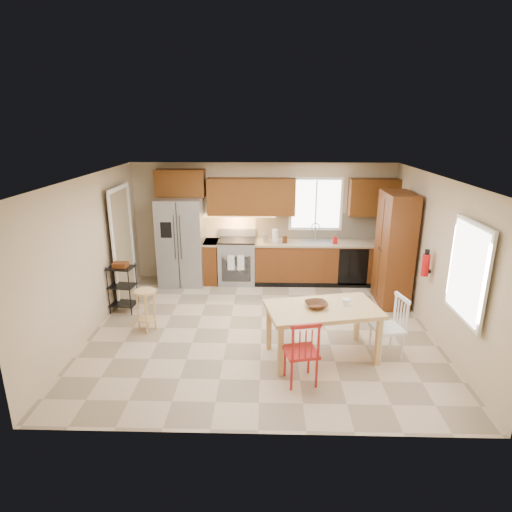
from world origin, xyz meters
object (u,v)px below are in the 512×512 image
object	(u,v)px
chair_red	(301,350)
chair_white	(387,327)
soap_bottle	(335,239)
pantry	(394,249)
range_stove	(237,262)
table_bowl	(316,308)
fire_extinguisher	(426,265)
table_jar	(346,303)
bar_stool	(146,311)
dining_table	(322,333)
utility_cart	(123,288)
refrigerator	(182,242)

from	to	relation	value
chair_red	chair_white	size ratio (longest dim) A/B	1.00
soap_bottle	pantry	distance (m)	1.31
range_stove	table_bowl	world-z (taller)	range_stove
pantry	table_bowl	world-z (taller)	pantry
pantry	chair_red	size ratio (longest dim) A/B	2.28
fire_extinguisher	table_jar	size ratio (longest dim) A/B	2.68
pantry	table_bowl	distance (m)	2.63
pantry	fire_extinguisher	xyz separation A→B (m)	(0.20, -1.05, 0.05)
chair_red	bar_stool	size ratio (longest dim) A/B	1.31
dining_table	table_jar	xyz separation A→B (m)	(0.34, 0.10, 0.42)
utility_cart	chair_white	bearing A→B (deg)	-11.08
range_stove	dining_table	size ratio (longest dim) A/B	0.59
pantry	utility_cart	distance (m)	5.00
chair_red	utility_cart	bearing A→B (deg)	132.67
range_stove	soap_bottle	distance (m)	2.10
table_jar	utility_cart	world-z (taller)	utility_cart
refrigerator	bar_stool	world-z (taller)	refrigerator
chair_red	table_bowl	size ratio (longest dim) A/B	2.90
soap_bottle	table_bowl	size ratio (longest dim) A/B	0.60
fire_extinguisher	range_stove	bearing A→B (deg)	147.38
bar_stool	utility_cart	bearing A→B (deg)	146.82
range_stove	chair_white	xyz separation A→B (m)	(2.38, -2.97, 0.00)
range_stove	dining_table	world-z (taller)	range_stove
chair_white	bar_stool	size ratio (longest dim) A/B	1.31
utility_cart	bar_stool	bearing A→B (deg)	-42.51
chair_white	table_bowl	world-z (taller)	chair_white
chair_red	table_jar	distance (m)	1.08
range_stove	table_jar	size ratio (longest dim) A/B	6.84
range_stove	utility_cart	distance (m)	2.48
range_stove	chair_red	world-z (taller)	chair_red
soap_bottle	range_stove	bearing A→B (deg)	177.60
fire_extinguisher	bar_stool	world-z (taller)	fire_extinguisher
table_bowl	chair_red	bearing A→B (deg)	-111.19
soap_bottle	table_jar	world-z (taller)	soap_bottle
refrigerator	utility_cart	world-z (taller)	refrigerator
soap_bottle	dining_table	bearing A→B (deg)	-101.49
dining_table	table_jar	distance (m)	0.55
fire_extinguisher	utility_cart	size ratio (longest dim) A/B	0.41
soap_bottle	fire_extinguisher	xyz separation A→B (m)	(1.15, -1.95, 0.10)
chair_red	bar_stool	xyz separation A→B (m)	(-2.41, 1.40, -0.11)
table_jar	utility_cart	distance (m)	3.99
range_stove	bar_stool	xyz separation A→B (m)	(-1.33, -2.27, -0.11)
refrigerator	soap_bottle	size ratio (longest dim) A/B	9.53
bar_stool	table_jar	bearing A→B (deg)	4.68
soap_bottle	bar_stool	world-z (taller)	soap_bottle
refrigerator	table_bowl	world-z (taller)	refrigerator
fire_extinguisher	bar_stool	bearing A→B (deg)	-177.04
fire_extinguisher	table_jar	bearing A→B (deg)	-147.84
refrigerator	dining_table	bearing A→B (deg)	-48.83
soap_bottle	fire_extinguisher	size ratio (longest dim) A/B	0.53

